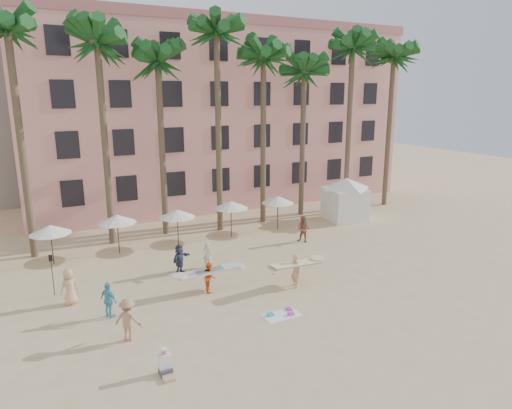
{
  "coord_description": "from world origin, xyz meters",
  "views": [
    {
      "loc": [
        -9.96,
        -16.81,
        10.31
      ],
      "look_at": [
        1.74,
        6.0,
        4.0
      ],
      "focal_mm": 32.0,
      "sensor_mm": 36.0,
      "label": 1
    }
  ],
  "objects_px": {
    "carrier_yellow": "(296,269)",
    "pink_hotel": "(211,117)",
    "carrier_white": "(210,275)",
    "cabana": "(345,195)"
  },
  "relations": [
    {
      "from": "pink_hotel",
      "to": "cabana",
      "type": "bearing_deg",
      "value": -64.54
    },
    {
      "from": "carrier_yellow",
      "to": "carrier_white",
      "type": "height_order",
      "value": "carrier_yellow"
    },
    {
      "from": "carrier_yellow",
      "to": "pink_hotel",
      "type": "bearing_deg",
      "value": 79.07
    },
    {
      "from": "pink_hotel",
      "to": "carrier_white",
      "type": "xyz_separation_m",
      "value": [
        -8.85,
        -21.61,
        -7.12
      ]
    },
    {
      "from": "carrier_white",
      "to": "cabana",
      "type": "bearing_deg",
      "value": 28.06
    },
    {
      "from": "pink_hotel",
      "to": "carrier_yellow",
      "type": "distance_m",
      "value": 24.65
    },
    {
      "from": "pink_hotel",
      "to": "carrier_white",
      "type": "distance_m",
      "value": 24.41
    },
    {
      "from": "cabana",
      "to": "carrier_white",
      "type": "xyz_separation_m",
      "value": [
        -15.27,
        -8.14,
        -1.18
      ]
    },
    {
      "from": "pink_hotel",
      "to": "carrier_white",
      "type": "bearing_deg",
      "value": -112.28
    },
    {
      "from": "pink_hotel",
      "to": "carrier_yellow",
      "type": "xyz_separation_m",
      "value": [
        -4.48,
        -23.22,
        -6.96
      ]
    }
  ]
}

